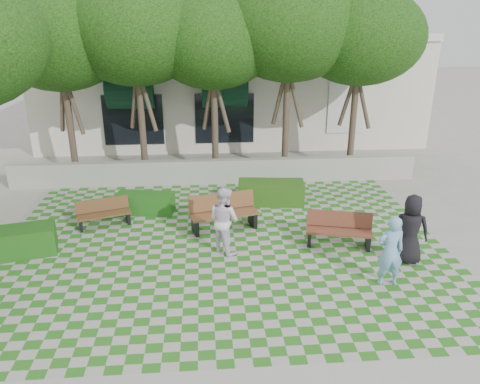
{
  "coord_description": "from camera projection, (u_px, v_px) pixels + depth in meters",
  "views": [
    {
      "loc": [
        -0.44,
        -10.37,
        5.95
      ],
      "look_at": [
        0.5,
        1.5,
        1.4
      ],
      "focal_mm": 35.0,
      "sensor_mm": 36.0,
      "label": 1
    }
  ],
  "objects": [
    {
      "name": "hedge_west",
      "position": [
        13.0,
        242.0,
        12.19
      ],
      "size": [
        2.24,
        1.32,
        0.74
      ],
      "primitive_type": "cube",
      "rotation": [
        0.0,
        0.0,
        0.24
      ],
      "color": "#194A13",
      "rests_on": "ground"
    },
    {
      "name": "building",
      "position": [
        229.0,
        85.0,
        24.09
      ],
      "size": [
        18.0,
        8.92,
        5.15
      ],
      "color": "silver",
      "rests_on": "ground"
    },
    {
      "name": "person_blue",
      "position": [
        390.0,
        251.0,
        10.69
      ],
      "size": [
        0.64,
        0.42,
        1.73
      ],
      "primitive_type": "imported",
      "rotation": [
        0.0,
        0.0,
        3.13
      ],
      "color": "#78AFDC",
      "rests_on": "ground"
    },
    {
      "name": "bench_east",
      "position": [
        339.0,
        230.0,
        12.7
      ],
      "size": [
        1.85,
        0.99,
        0.92
      ],
      "rotation": [
        0.0,
        0.0,
        -0.24
      ],
      "color": "brown",
      "rests_on": "ground"
    },
    {
      "name": "tree_row",
      "position": [
        158.0,
        39.0,
        15.37
      ],
      "size": [
        17.7,
        13.4,
        7.41
      ],
      "color": "#47382B",
      "rests_on": "ground"
    },
    {
      "name": "bench_west",
      "position": [
        104.0,
        213.0,
        13.9
      ],
      "size": [
        1.63,
        0.98,
        0.81
      ],
      "rotation": [
        0.0,
        0.0,
        0.33
      ],
      "color": "#50341B",
      "rests_on": "ground"
    },
    {
      "name": "retaining_wall",
      "position": [
        217.0,
        171.0,
        17.42
      ],
      "size": [
        15.0,
        0.36,
        0.9
      ],
      "primitive_type": "cube",
      "color": "#9E9B93",
      "rests_on": "ground"
    },
    {
      "name": "bench_mid",
      "position": [
        224.0,
        213.0,
        13.67
      ],
      "size": [
        2.08,
        1.11,
        1.04
      ],
      "rotation": [
        0.0,
        0.0,
        0.24
      ],
      "color": "brown",
      "rests_on": "ground"
    },
    {
      "name": "hedge_midleft",
      "position": [
        145.0,
        203.0,
        14.86
      ],
      "size": [
        1.89,
        1.0,
        0.63
      ],
      "primitive_type": "cube",
      "rotation": [
        0.0,
        0.0,
        -0.16
      ],
      "color": "#1A5215",
      "rests_on": "ground"
    },
    {
      "name": "hedge_midright",
      "position": [
        271.0,
        193.0,
        15.56
      ],
      "size": [
        2.24,
        1.08,
        0.76
      ],
      "primitive_type": "cube",
      "rotation": [
        0.0,
        0.0,
        -0.1
      ],
      "color": "#234D14",
      "rests_on": "ground"
    },
    {
      "name": "lawn",
      "position": [
        223.0,
        247.0,
        12.74
      ],
      "size": [
        12.0,
        12.0,
        0.0
      ],
      "primitive_type": "plane",
      "color": "#2B721E",
      "rests_on": "ground"
    },
    {
      "name": "person_white",
      "position": [
        224.0,
        220.0,
        12.22
      ],
      "size": [
        1.11,
        1.12,
        1.82
      ],
      "primitive_type": "imported",
      "rotation": [
        0.0,
        0.0,
        2.32
      ],
      "color": "white",
      "rests_on": "ground"
    },
    {
      "name": "ground",
      "position": [
        225.0,
        265.0,
        11.81
      ],
      "size": [
        90.0,
        90.0,
        0.0
      ],
      "primitive_type": "plane",
      "color": "gray",
      "rests_on": "ground"
    },
    {
      "name": "person_dark",
      "position": [
        410.0,
        229.0,
        11.68
      ],
      "size": [
        1.03,
        0.85,
        1.81
      ],
      "primitive_type": "imported",
      "rotation": [
        0.0,
        0.0,
        2.78
      ],
      "color": "black",
      "rests_on": "ground"
    }
  ]
}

